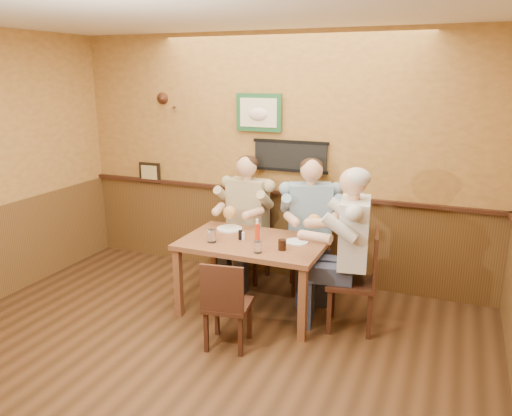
{
  "coord_description": "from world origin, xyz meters",
  "views": [
    {
      "loc": [
        1.93,
        -2.81,
        2.35
      ],
      "look_at": [
        0.18,
        1.45,
        1.1
      ],
      "focal_mm": 35.0,
      "sensor_mm": 36.0,
      "label": 1
    }
  ],
  "objects_px": {
    "dining_table": "(253,249)",
    "chair_back_left": "(248,241)",
    "diner_white_elder": "(353,259)",
    "pepper_shaker": "(240,235)",
    "water_glass_mid": "(258,247)",
    "diner_tan_shirt": "(248,225)",
    "water_glass_left": "(212,236)",
    "salt_shaker": "(243,236)",
    "chair_right_end": "(352,280)",
    "diner_blue_polo": "(309,233)",
    "chair_back_right": "(309,250)",
    "hot_sauce_bottle": "(257,231)",
    "cola_tumbler": "(282,245)",
    "chair_near_side": "(228,303)"
  },
  "relations": [
    {
      "from": "pepper_shaker",
      "to": "salt_shaker",
      "type": "bearing_deg",
      "value": 11.42
    },
    {
      "from": "chair_back_right",
      "to": "diner_white_elder",
      "type": "height_order",
      "value": "diner_white_elder"
    },
    {
      "from": "chair_right_end",
      "to": "chair_back_right",
      "type": "bearing_deg",
      "value": -146.16
    },
    {
      "from": "diner_white_elder",
      "to": "hot_sauce_bottle",
      "type": "height_order",
      "value": "diner_white_elder"
    },
    {
      "from": "diner_blue_polo",
      "to": "water_glass_mid",
      "type": "xyz_separation_m",
      "value": [
        -0.2,
        -0.99,
        0.14
      ]
    },
    {
      "from": "chair_near_side",
      "to": "hot_sauce_bottle",
      "type": "bearing_deg",
      "value": -97.58
    },
    {
      "from": "chair_near_side",
      "to": "salt_shaker",
      "type": "relative_size",
      "value": 10.32
    },
    {
      "from": "chair_back_left",
      "to": "water_glass_mid",
      "type": "bearing_deg",
      "value": -59.91
    },
    {
      "from": "dining_table",
      "to": "chair_near_side",
      "type": "bearing_deg",
      "value": -85.34
    },
    {
      "from": "water_glass_left",
      "to": "salt_shaker",
      "type": "height_order",
      "value": "water_glass_left"
    },
    {
      "from": "water_glass_left",
      "to": "chair_back_left",
      "type": "bearing_deg",
      "value": 90.96
    },
    {
      "from": "chair_back_right",
      "to": "water_glass_mid",
      "type": "bearing_deg",
      "value": -122.97
    },
    {
      "from": "pepper_shaker",
      "to": "dining_table",
      "type": "bearing_deg",
      "value": 10.9
    },
    {
      "from": "diner_tan_shirt",
      "to": "salt_shaker",
      "type": "relative_size",
      "value": 16.54
    },
    {
      "from": "water_glass_left",
      "to": "cola_tumbler",
      "type": "distance_m",
      "value": 0.71
    },
    {
      "from": "diner_blue_polo",
      "to": "water_glass_mid",
      "type": "distance_m",
      "value": 1.02
    },
    {
      "from": "diner_tan_shirt",
      "to": "dining_table",
      "type": "bearing_deg",
      "value": -60.61
    },
    {
      "from": "chair_near_side",
      "to": "salt_shaker",
      "type": "distance_m",
      "value": 0.81
    },
    {
      "from": "diner_white_elder",
      "to": "pepper_shaker",
      "type": "xyz_separation_m",
      "value": [
        -1.12,
        -0.05,
        0.11
      ]
    },
    {
      "from": "diner_white_elder",
      "to": "cola_tumbler",
      "type": "distance_m",
      "value": 0.66
    },
    {
      "from": "dining_table",
      "to": "cola_tumbler",
      "type": "height_order",
      "value": "cola_tumbler"
    },
    {
      "from": "chair_right_end",
      "to": "diner_blue_polo",
      "type": "relative_size",
      "value": 0.73
    },
    {
      "from": "water_glass_mid",
      "to": "hot_sauce_bottle",
      "type": "xyz_separation_m",
      "value": [
        -0.13,
        0.31,
        0.05
      ]
    },
    {
      "from": "hot_sauce_bottle",
      "to": "water_glass_left",
      "type": "bearing_deg",
      "value": -152.63
    },
    {
      "from": "chair_back_left",
      "to": "diner_white_elder",
      "type": "relative_size",
      "value": 0.66
    },
    {
      "from": "chair_right_end",
      "to": "hot_sauce_bottle",
      "type": "xyz_separation_m",
      "value": [
        -0.95,
        -0.02,
        0.36
      ]
    },
    {
      "from": "diner_white_elder",
      "to": "water_glass_left",
      "type": "height_order",
      "value": "diner_white_elder"
    },
    {
      "from": "diner_blue_polo",
      "to": "salt_shaker",
      "type": "xyz_separation_m",
      "value": [
        -0.48,
        -0.71,
        0.12
      ]
    },
    {
      "from": "water_glass_left",
      "to": "water_glass_mid",
      "type": "distance_m",
      "value": 0.54
    },
    {
      "from": "water_glass_mid",
      "to": "diner_tan_shirt",
      "type": "bearing_deg",
      "value": 117.63
    },
    {
      "from": "water_glass_mid",
      "to": "chair_back_left",
      "type": "bearing_deg",
      "value": 117.63
    },
    {
      "from": "diner_blue_polo",
      "to": "hot_sauce_bottle",
      "type": "bearing_deg",
      "value": -137.52
    },
    {
      "from": "chair_back_left",
      "to": "hot_sauce_bottle",
      "type": "bearing_deg",
      "value": -58.02
    },
    {
      "from": "diner_blue_polo",
      "to": "pepper_shaker",
      "type": "relative_size",
      "value": 13.76
    },
    {
      "from": "chair_back_left",
      "to": "hot_sauce_bottle",
      "type": "distance_m",
      "value": 0.92
    },
    {
      "from": "chair_near_side",
      "to": "cola_tumbler",
      "type": "distance_m",
      "value": 0.75
    },
    {
      "from": "diner_tan_shirt",
      "to": "diner_white_elder",
      "type": "bearing_deg",
      "value": -25.1
    },
    {
      "from": "chair_right_end",
      "to": "diner_white_elder",
      "type": "xyz_separation_m",
      "value": [
        0.0,
        0.0,
        0.21
      ]
    },
    {
      "from": "chair_back_left",
      "to": "water_glass_left",
      "type": "xyz_separation_m",
      "value": [
        0.02,
        -0.93,
        0.35
      ]
    },
    {
      "from": "dining_table",
      "to": "cola_tumbler",
      "type": "bearing_deg",
      "value": -22.76
    },
    {
      "from": "chair_back_right",
      "to": "salt_shaker",
      "type": "relative_size",
      "value": 11.76
    },
    {
      "from": "chair_back_right",
      "to": "chair_right_end",
      "type": "relative_size",
      "value": 0.96
    },
    {
      "from": "diner_tan_shirt",
      "to": "salt_shaker",
      "type": "height_order",
      "value": "diner_tan_shirt"
    },
    {
      "from": "diner_tan_shirt",
      "to": "pepper_shaker",
      "type": "relative_size",
      "value": 13.55
    },
    {
      "from": "dining_table",
      "to": "chair_back_left",
      "type": "distance_m",
      "value": 0.84
    },
    {
      "from": "diner_tan_shirt",
      "to": "cola_tumbler",
      "type": "height_order",
      "value": "diner_tan_shirt"
    },
    {
      "from": "chair_near_side",
      "to": "chair_right_end",
      "type": "bearing_deg",
      "value": -150.65
    },
    {
      "from": "chair_back_left",
      "to": "chair_right_end",
      "type": "xyz_separation_m",
      "value": [
        1.36,
        -0.71,
        0.02
      ]
    },
    {
      "from": "diner_blue_polo",
      "to": "diner_white_elder",
      "type": "bearing_deg",
      "value": -68.87
    },
    {
      "from": "cola_tumbler",
      "to": "hot_sauce_bottle",
      "type": "bearing_deg",
      "value": 154.02
    }
  ]
}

